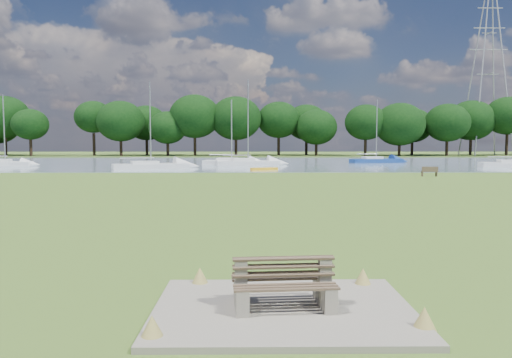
{
  "coord_description": "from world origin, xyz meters",
  "views": [
    {
      "loc": [
        -0.53,
        -21.95,
        2.8
      ],
      "look_at": [
        -0.31,
        -2.0,
        1.28
      ],
      "focal_mm": 35.0,
      "sensor_mm": 36.0,
      "label": 1
    }
  ],
  "objects_px": {
    "riverbank_bench": "(429,171)",
    "sailboat_4": "(231,161)",
    "sailboat_3": "(5,162)",
    "sailboat_0": "(376,159)",
    "kayak": "(264,169)",
    "sailboat_5": "(247,161)",
    "sailboat_7": "(150,164)",
    "pylon": "(489,48)",
    "bench_pair": "(283,285)"
  },
  "relations": [
    {
      "from": "riverbank_bench",
      "to": "sailboat_4",
      "type": "distance_m",
      "value": 24.48
    },
    {
      "from": "sailboat_3",
      "to": "sailboat_0",
      "type": "bearing_deg",
      "value": 6.88
    },
    {
      "from": "riverbank_bench",
      "to": "sailboat_3",
      "type": "bearing_deg",
      "value": 162.37
    },
    {
      "from": "kayak",
      "to": "sailboat_0",
      "type": "height_order",
      "value": "sailboat_0"
    },
    {
      "from": "sailboat_5",
      "to": "sailboat_7",
      "type": "bearing_deg",
      "value": -153.69
    },
    {
      "from": "pylon",
      "to": "sailboat_5",
      "type": "height_order",
      "value": "pylon"
    },
    {
      "from": "sailboat_0",
      "to": "sailboat_7",
      "type": "height_order",
      "value": "sailboat_7"
    },
    {
      "from": "sailboat_0",
      "to": "sailboat_4",
      "type": "bearing_deg",
      "value": -177.67
    },
    {
      "from": "riverbank_bench",
      "to": "sailboat_5",
      "type": "bearing_deg",
      "value": 133.45
    },
    {
      "from": "kayak",
      "to": "sailboat_0",
      "type": "distance_m",
      "value": 21.42
    },
    {
      "from": "kayak",
      "to": "sailboat_7",
      "type": "xyz_separation_m",
      "value": [
        -11.32,
        2.95,
        0.32
      ]
    },
    {
      "from": "riverbank_bench",
      "to": "sailboat_5",
      "type": "height_order",
      "value": "sailboat_5"
    },
    {
      "from": "riverbank_bench",
      "to": "sailboat_0",
      "type": "bearing_deg",
      "value": 89.57
    },
    {
      "from": "sailboat_3",
      "to": "sailboat_4",
      "type": "distance_m",
      "value": 24.95
    },
    {
      "from": "sailboat_4",
      "to": "bench_pair",
      "type": "bearing_deg",
      "value": -75.23
    },
    {
      "from": "kayak",
      "to": "sailboat_0",
      "type": "relative_size",
      "value": 0.33
    },
    {
      "from": "pylon",
      "to": "sailboat_0",
      "type": "distance_m",
      "value": 44.75
    },
    {
      "from": "bench_pair",
      "to": "sailboat_4",
      "type": "distance_m",
      "value": 49.52
    },
    {
      "from": "sailboat_0",
      "to": "sailboat_5",
      "type": "xyz_separation_m",
      "value": [
        -16.13,
        -6.02,
        0.02
      ]
    },
    {
      "from": "sailboat_4",
      "to": "sailboat_5",
      "type": "bearing_deg",
      "value": -11.44
    },
    {
      "from": "bench_pair",
      "to": "sailboat_3",
      "type": "xyz_separation_m",
      "value": [
        -27.62,
        47.21,
        0.06
      ]
    },
    {
      "from": "pylon",
      "to": "sailboat_5",
      "type": "relative_size",
      "value": 3.29
    },
    {
      "from": "bench_pair",
      "to": "sailboat_4",
      "type": "xyz_separation_m",
      "value": [
        -2.77,
        49.44,
        0.07
      ]
    },
    {
      "from": "riverbank_bench",
      "to": "sailboat_5",
      "type": "xyz_separation_m",
      "value": [
        -14.55,
        17.33,
        0.15
      ]
    },
    {
      "from": "sailboat_0",
      "to": "sailboat_3",
      "type": "distance_m",
      "value": 43.51
    },
    {
      "from": "sailboat_7",
      "to": "kayak",
      "type": "bearing_deg",
      "value": -35.89
    },
    {
      "from": "kayak",
      "to": "sailboat_3",
      "type": "distance_m",
      "value": 29.58
    },
    {
      "from": "sailboat_3",
      "to": "sailboat_4",
      "type": "relative_size",
      "value": 1.05
    },
    {
      "from": "kayak",
      "to": "sailboat_3",
      "type": "bearing_deg",
      "value": 141.33
    },
    {
      "from": "sailboat_3",
      "to": "riverbank_bench",
      "type": "bearing_deg",
      "value": -24.03
    },
    {
      "from": "kayak",
      "to": "sailboat_7",
      "type": "bearing_deg",
      "value": 143.08
    },
    {
      "from": "sailboat_4",
      "to": "sailboat_0",
      "type": "bearing_deg",
      "value": 27.71
    },
    {
      "from": "kayak",
      "to": "sailboat_4",
      "type": "bearing_deg",
      "value": 86.16
    },
    {
      "from": "kayak",
      "to": "sailboat_5",
      "type": "bearing_deg",
      "value": 77.23
    },
    {
      "from": "pylon",
      "to": "sailboat_3",
      "type": "height_order",
      "value": "pylon"
    },
    {
      "from": "pylon",
      "to": "sailboat_5",
      "type": "distance_m",
      "value": 59.55
    },
    {
      "from": "sailboat_3",
      "to": "pylon",
      "type": "bearing_deg",
      "value": 24.55
    },
    {
      "from": "bench_pair",
      "to": "riverbank_bench",
      "type": "relative_size",
      "value": 1.33
    },
    {
      "from": "sailboat_4",
      "to": "sailboat_3",
      "type": "bearing_deg",
      "value": -163.32
    },
    {
      "from": "sailboat_3",
      "to": "sailboat_7",
      "type": "bearing_deg",
      "value": -20.47
    },
    {
      "from": "bench_pair",
      "to": "sailboat_0",
      "type": "xyz_separation_m",
      "value": [
        15.24,
        54.66,
        0.06
      ]
    },
    {
      "from": "sailboat_5",
      "to": "sailboat_7",
      "type": "relative_size",
      "value": 1.11
    },
    {
      "from": "sailboat_4",
      "to": "pylon",
      "type": "bearing_deg",
      "value": 48.62
    },
    {
      "from": "bench_pair",
      "to": "pylon",
      "type": "bearing_deg",
      "value": 58.33
    },
    {
      "from": "riverbank_bench",
      "to": "sailboat_3",
      "type": "height_order",
      "value": "sailboat_3"
    },
    {
      "from": "kayak",
      "to": "sailboat_4",
      "type": "distance_m",
      "value": 11.13
    },
    {
      "from": "riverbank_bench",
      "to": "sailboat_0",
      "type": "xyz_separation_m",
      "value": [
        1.58,
        23.35,
        0.13
      ]
    },
    {
      "from": "bench_pair",
      "to": "pylon",
      "type": "relative_size",
      "value": 0.05
    },
    {
      "from": "riverbank_bench",
      "to": "sailboat_7",
      "type": "relative_size",
      "value": 0.15
    },
    {
      "from": "sailboat_3",
      "to": "sailboat_7",
      "type": "relative_size",
      "value": 0.9
    }
  ]
}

